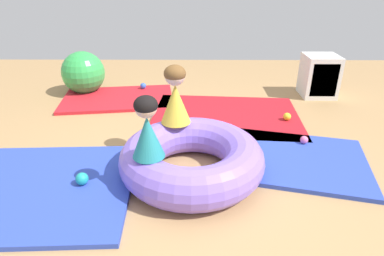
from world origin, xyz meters
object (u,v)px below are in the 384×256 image
(play_ball_blue, at_px, (143,86))
(inflatable_cushion, at_px, (192,158))
(child_in_teal, at_px, (147,128))
(play_ball_pink, at_px, (304,140))
(child_in_yellow, at_px, (175,95))
(play_ball_teal, at_px, (82,179))
(exercise_ball_large, at_px, (83,73))
(play_ball_yellow, at_px, (287,117))
(storage_cube, at_px, (320,76))
(play_ball_red, at_px, (81,89))

(play_ball_blue, bearing_deg, inflatable_cushion, -71.56)
(child_in_teal, distance_m, play_ball_pink, 1.66)
(child_in_yellow, relative_size, play_ball_pink, 6.84)
(child_in_yellow, height_order, play_ball_teal, child_in_yellow)
(play_ball_teal, height_order, exercise_ball_large, exercise_ball_large)
(play_ball_blue, bearing_deg, exercise_ball_large, -174.99)
(child_in_teal, relative_size, play_ball_yellow, 5.40)
(inflatable_cushion, xyz_separation_m, play_ball_yellow, (1.07, 1.06, -0.08))
(play_ball_blue, bearing_deg, play_ball_pink, -42.34)
(play_ball_yellow, relative_size, storage_cube, 0.16)
(child_in_teal, height_order, storage_cube, child_in_teal)
(child_in_yellow, bearing_deg, play_ball_red, 89.77)
(play_ball_yellow, bearing_deg, play_ball_pink, -87.35)
(play_ball_yellow, bearing_deg, play_ball_teal, -147.02)
(child_in_teal, bearing_deg, play_ball_pink, 53.64)
(play_ball_blue, distance_m, storage_cube, 2.46)
(play_ball_yellow, bearing_deg, storage_cube, 54.73)
(play_ball_pink, bearing_deg, child_in_yellow, -173.78)
(play_ball_pink, bearing_deg, play_ball_blue, 137.66)
(play_ball_red, xyz_separation_m, storage_cube, (3.27, 0.02, 0.19))
(play_ball_pink, bearing_deg, play_ball_teal, -160.36)
(child_in_teal, bearing_deg, play_ball_yellow, 68.99)
(play_ball_pink, distance_m, storage_cube, 1.62)
(play_ball_blue, distance_m, play_ball_red, 0.85)
(play_ball_red, xyz_separation_m, exercise_ball_large, (0.02, 0.12, 0.20))
(exercise_ball_large, distance_m, storage_cube, 3.25)
(play_ball_teal, distance_m, storage_cube, 3.39)
(inflatable_cushion, relative_size, play_ball_red, 11.91)
(child_in_yellow, distance_m, play_ball_pink, 1.35)
(play_ball_teal, xyz_separation_m, play_ball_red, (-0.69, 2.16, 0.00))
(inflatable_cushion, distance_m, exercise_ball_large, 2.59)
(inflatable_cushion, xyz_separation_m, child_in_yellow, (-0.15, 0.37, 0.42))
(play_ball_red, relative_size, exercise_ball_large, 0.17)
(child_in_teal, xyz_separation_m, storage_cube, (2.04, 2.22, -0.28))
(child_in_yellow, xyz_separation_m, play_ball_red, (-1.40, 1.60, -0.49))
(storage_cube, bearing_deg, play_ball_blue, 175.95)
(play_ball_pink, bearing_deg, storage_cube, 66.99)
(play_ball_blue, distance_m, exercise_ball_large, 0.84)
(inflatable_cushion, bearing_deg, play_ball_blue, 108.44)
(child_in_teal, xyz_separation_m, play_ball_teal, (-0.55, 0.05, -0.47))
(child_in_yellow, xyz_separation_m, exercise_ball_large, (-1.38, 1.72, -0.29))
(play_ball_blue, xyz_separation_m, storage_cube, (2.44, -0.17, 0.20))
(inflatable_cushion, distance_m, play_ball_red, 2.50)
(play_ball_teal, height_order, play_ball_yellow, play_ball_teal)
(play_ball_teal, bearing_deg, play_ball_yellow, 32.98)
(storage_cube, bearing_deg, play_ball_pink, -113.01)
(child_in_yellow, height_order, play_ball_yellow, child_in_yellow)
(child_in_yellow, distance_m, play_ball_blue, 1.94)
(play_ball_red, height_order, storage_cube, storage_cube)
(play_ball_blue, bearing_deg, play_ball_red, -167.10)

